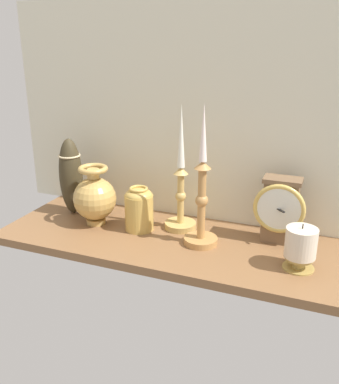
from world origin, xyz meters
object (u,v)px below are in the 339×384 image
Objects in this scene: tall_ceramic_vase at (71,176)px; brass_vase_jar at (139,208)px; mantel_clock at (280,209)px; candlestick_tall_center at (202,203)px; pillar_candle_front at (301,247)px; brass_vase_bulbous at (95,197)px; candlestick_tall_left at (180,193)px.

brass_vase_jar is at bearing -8.51° from tall_ceramic_vase.
mantel_clock is 21.73cm from candlestick_tall_center.
mantel_clock is 40.22cm from brass_vase_jar.
brass_vase_jar is 1.10× the size of pillar_candle_front.
candlestick_tall_left is at bearing 13.99° from brass_vase_bulbous.
candlestick_tall_left is 38.03cm from pillar_candle_front.
brass_vase_jar is 26.46cm from tall_ceramic_vase.
brass_vase_bulbous is (-34.21, 1.25, -3.49)cm from candlestick_tall_center.
brass_vase_bulbous is at bearing -176.38° from brass_vase_jar.
tall_ceramic_vase is at bearing 172.50° from candlestick_tall_center.
brass_vase_bulbous is (-53.89, -7.68, -1.19)cm from mantel_clock.
mantel_clock is at bearing 24.41° from candlestick_tall_center.
candlestick_tall_center is at bearing -2.09° from brass_vase_bulbous.
pillar_candle_front is at bearing -8.07° from tall_ceramic_vase.
candlestick_tall_left is at bearing 2.43° from tall_ceramic_vase.
brass_vase_jar is at bearing -170.28° from mantel_clock.
candlestick_tall_left reaches higher than tall_ceramic_vase.
candlestick_tall_left reaches higher than brass_vase_jar.
pillar_candle_front is 0.49× the size of tall_ceramic_vase.
candlestick_tall_left is 11.77cm from candlestick_tall_center.
mantel_clock is 1.40× the size of brass_vase_jar.
mantel_clock is 15.44cm from pillar_candle_front.
candlestick_tall_center reaches higher than brass_vase_jar.
candlestick_tall_left is 2.03× the size of brass_vase_bulbous.
candlestick_tall_center is at bearing 170.99° from pillar_candle_front.
pillar_candle_front is (46.65, -6.41, -0.93)cm from brass_vase_jar.
pillar_candle_front is at bearing -7.82° from brass_vase_jar.
tall_ceramic_vase is (-72.23, 10.24, 6.51)cm from pillar_candle_front.
tall_ceramic_vase reaches higher than mantel_clock.
candlestick_tall_left is at bearing 140.06° from candlestick_tall_center.
mantel_clock is at bearing 2.80° from candlestick_tall_left.
candlestick_tall_center is at bearing -155.59° from mantel_clock.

